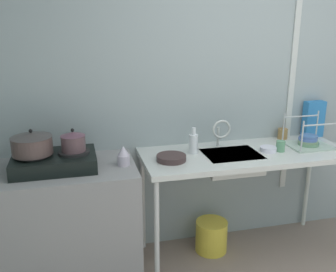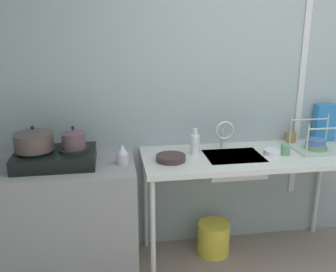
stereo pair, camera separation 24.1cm
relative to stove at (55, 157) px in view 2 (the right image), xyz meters
name	(u,v)px [view 2 (the right image)]	position (x,y,z in m)	size (l,w,h in m)	color
wall_back	(264,85)	(1.63, 0.35, 0.40)	(5.52, 0.10, 2.66)	#95A3A4
wall_metal_strip	(303,69)	(1.92, 0.30, 0.54)	(0.05, 0.01, 2.12)	silver
counter_concrete	(51,221)	(-0.07, 0.00, -0.49)	(1.22, 0.61, 0.87)	gray
counter_sink	(248,162)	(1.40, 0.00, -0.12)	(1.60, 0.61, 0.87)	silver
stove	(55,157)	(0.00, 0.00, 0.00)	(0.55, 0.38, 0.12)	black
pot_on_left_burner	(34,139)	(-0.13, 0.00, 0.14)	(0.27, 0.27, 0.17)	#4E3C39
pot_on_right_burner	(74,139)	(0.13, 0.00, 0.13)	(0.16, 0.16, 0.16)	#553D41
percolator	(122,154)	(0.46, -0.05, 0.01)	(0.09, 0.09, 0.14)	silver
sink_basin	(233,164)	(1.28, -0.01, -0.12)	(0.42, 0.33, 0.13)	silver
faucet	(224,132)	(1.24, 0.13, 0.09)	(0.15, 0.08, 0.23)	silver
frying_pan	(171,158)	(0.80, -0.04, -0.03)	(0.21, 0.21, 0.04)	#3E2D2C
dish_rack	(316,145)	(1.94, 0.01, -0.01)	(0.33, 0.29, 0.25)	#B1B6B7
cup_by_rack	(285,150)	(1.66, -0.05, -0.01)	(0.07, 0.07, 0.08)	#5E9A70
small_bowl_on_drainboard	(272,152)	(1.57, -0.03, -0.04)	(0.13, 0.13, 0.04)	white
bottle_by_sink	(195,144)	(1.00, 0.07, 0.03)	(0.07, 0.07, 0.20)	white
cereal_box	(324,122)	(2.13, 0.25, 0.10)	(0.17, 0.08, 0.31)	#2C79BE
utensil_jar	(291,137)	(1.85, 0.24, -0.01)	(0.08, 0.08, 0.22)	olive
bucket_on_floor	(214,238)	(1.18, 0.08, -0.79)	(0.26, 0.26, 0.26)	yellow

